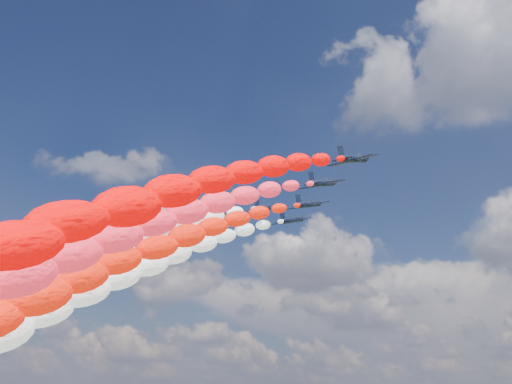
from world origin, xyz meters
The scene contains 14 objects.
jet_0 centered at (-26.25, -3.63, 107.09)m, with size 8.79×11.79×2.60m, color black, non-canonical shape.
jet_1 centered at (-17.97, 2.77, 107.09)m, with size 8.79×11.79×2.60m, color black, non-canonical shape.
jet_2 centered at (-7.93, 11.30, 107.09)m, with size 8.79×11.79×2.60m, color black, non-canonical shape.
trail_2 centered at (-7.93, -37.02, 84.87)m, with size 6.29×93.37×47.82m, color #0956F9, non-canonical shape.
jet_3 centered at (-0.49, 9.00, 107.09)m, with size 8.79×11.79×2.60m, color black, non-canonical shape.
trail_3 centered at (-0.49, -39.32, 84.87)m, with size 6.29×93.37×47.82m, color white, non-canonical shape.
jet_4 centered at (-1.30, 20.05, 107.09)m, with size 8.79×11.79×2.60m, color black, non-canonical shape.
trail_4 centered at (-1.30, -28.27, 84.87)m, with size 6.29×93.37×47.82m, color silver, non-canonical shape.
jet_5 centered at (7.86, 11.98, 107.09)m, with size 8.79×11.79×2.60m, color black, non-canonical shape.
trail_5 centered at (7.86, -36.34, 84.87)m, with size 6.29×93.37×47.82m, color red, non-canonical shape.
jet_6 centered at (16.90, 1.92, 107.09)m, with size 8.79×11.79×2.60m, color black, non-canonical shape.
trail_6 centered at (16.90, -46.40, 84.87)m, with size 6.29×93.37×47.82m, color #F82038, non-canonical shape.
jet_7 centered at (27.51, -6.12, 107.09)m, with size 8.79×11.79×2.60m, color black, non-canonical shape.
trail_7 centered at (27.51, -54.44, 84.87)m, with size 6.29×93.37×47.82m, color #EC0101, non-canonical shape.
Camera 1 is at (75.58, -103.63, 65.58)m, focal length 47.30 mm.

